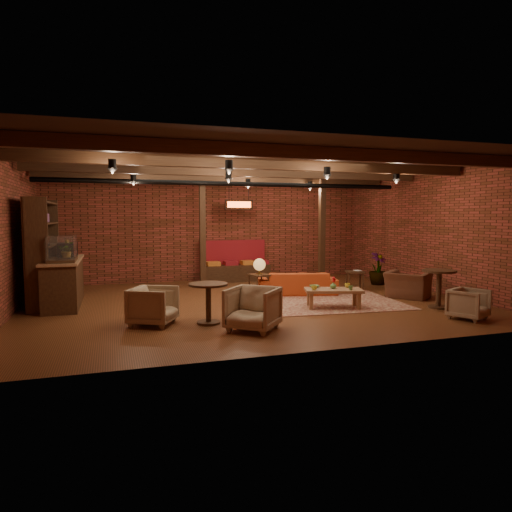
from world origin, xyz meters
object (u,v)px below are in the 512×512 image
object	(u,v)px
side_table_book	(355,272)
armchair_far	(469,302)
coffee_table	(333,291)
armchair_b	(253,307)
armchair_right	(408,280)
side_table_lamp	(259,268)
sofa	(297,283)
armchair_a	(153,304)
round_table_left	(208,296)
round_table_right	(439,283)
plant_tall	(379,237)

from	to	relation	value
side_table_book	armchair_far	world-z (taller)	armchair_far
coffee_table	armchair_b	size ratio (longest dim) A/B	1.61
armchair_right	side_table_book	size ratio (longest dim) A/B	1.68
coffee_table	armchair_far	xyz separation A→B (m)	(2.03, -1.78, -0.05)
side_table_lamp	coffee_table	bearing A→B (deg)	-59.15
sofa	armchair_a	bearing A→B (deg)	44.11
coffee_table	armchair_a	world-z (taller)	armchair_a
coffee_table	armchair_far	world-z (taller)	coffee_table
round_table_left	armchair_b	size ratio (longest dim) A/B	0.90
round_table_right	plant_tall	distance (m)	3.58
armchair_far	armchair_a	bearing A→B (deg)	141.30
side_table_lamp	armchair_a	xyz separation A→B (m)	(-2.79, -2.22, -0.34)
coffee_table	armchair_a	bearing A→B (deg)	-174.28
coffee_table	sofa	bearing A→B (deg)	91.63
sofa	coffee_table	size ratio (longest dim) A/B	1.47
armchair_b	armchair_right	bearing A→B (deg)	62.56
coffee_table	side_table_book	world-z (taller)	coffee_table
armchair_right	armchair_far	world-z (taller)	armchair_right
coffee_table	round_table_left	bearing A→B (deg)	-168.03
side_table_book	plant_tall	xyz separation A→B (m)	(1.16, 0.68, 0.93)
sofa	side_table_book	world-z (taller)	sofa
sofa	coffee_table	world-z (taller)	coffee_table
armchair_far	side_table_book	bearing A→B (deg)	69.49
armchair_b	armchair_a	bearing A→B (deg)	-170.17
coffee_table	plant_tall	bearing A→B (deg)	43.34
armchair_right	armchair_far	size ratio (longest dim) A/B	1.51
armchair_a	armchair_b	distance (m)	1.89
sofa	armchair_far	distance (m)	4.20
side_table_book	side_table_lamp	bearing A→B (deg)	-176.15
sofa	armchair_far	bearing A→B (deg)	133.23
armchair_a	armchair_far	size ratio (longest dim) A/B	1.20
coffee_table	armchair_a	distance (m)	3.90
coffee_table	armchair_a	size ratio (longest dim) A/B	1.73
armchair_right	armchair_far	xyz separation A→B (m)	(-0.32, -2.35, -0.10)
coffee_table	armchair_right	distance (m)	2.41
side_table_book	armchair_right	bearing A→B (deg)	-65.93
side_table_lamp	armchair_b	world-z (taller)	side_table_lamp
round_table_right	armchair_a	bearing A→B (deg)	176.98
sofa	side_table_lamp	size ratio (longest dim) A/B	2.08
coffee_table	side_table_book	bearing A→B (deg)	49.88
side_table_lamp	armchair_b	bearing A→B (deg)	-110.11
side_table_book	sofa	bearing A→B (deg)	-175.27
coffee_table	armchair_b	bearing A→B (deg)	-149.28
side_table_book	round_table_right	xyz separation A→B (m)	(0.50, -2.73, 0.08)
armchair_a	side_table_book	xyz separation A→B (m)	(5.58, 2.40, 0.09)
side_table_book	armchair_far	bearing A→B (deg)	-85.06
armchair_b	armchair_far	distance (m)	4.30
coffee_table	round_table_left	distance (m)	2.96
round_table_right	side_table_book	bearing A→B (deg)	100.42
armchair_a	round_table_right	distance (m)	6.09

